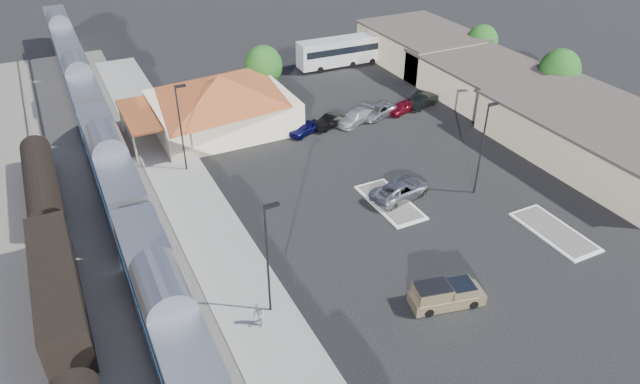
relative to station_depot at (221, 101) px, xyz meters
name	(u,v)px	position (x,y,z in m)	size (l,w,h in m)	color
ground	(363,226)	(4.56, -24.00, -3.13)	(280.00, 280.00, 0.00)	black
railbed	(94,241)	(-16.44, -16.00, -3.07)	(16.00, 100.00, 0.12)	#4C4944
platform	(207,225)	(-7.44, -18.00, -3.04)	(5.50, 92.00, 0.18)	gray
passenger_train	(112,170)	(-13.44, -9.85, -0.26)	(3.00, 104.00, 5.55)	silver
freight_cars	(58,291)	(-19.44, -23.56, -1.21)	(2.80, 46.00, 4.00)	black
station_depot	(221,101)	(0.00, 0.00, 0.00)	(18.35, 12.24, 6.20)	beige
buildings_east	(505,88)	(32.56, -9.72, -0.86)	(14.40, 51.40, 4.80)	#C6B28C
traffic_island_south	(390,202)	(8.56, -22.00, -3.03)	(3.30, 7.50, 0.21)	silver
traffic_island_north	(554,231)	(18.56, -32.00, -3.03)	(3.30, 7.50, 0.21)	silver
lamp_plat_s	(268,251)	(-6.34, -30.00, 2.21)	(1.08, 0.25, 9.00)	black
lamp_plat_n	(181,122)	(-6.34, -8.00, 2.21)	(1.08, 0.25, 9.00)	black
lamp_lot	(483,142)	(16.66, -24.00, 2.21)	(1.08, 0.25, 9.00)	black
tree_east_b	(559,71)	(38.56, -12.00, 1.09)	(4.94, 4.94, 6.96)	#382314
tree_east_c	(482,42)	(38.56, 2.00, 0.63)	(4.41, 4.41, 6.21)	#382314
tree_depot	(264,66)	(7.56, 6.00, 0.89)	(4.71, 4.71, 6.63)	#382314
pickup_truck	(447,295)	(5.10, -34.87, -2.27)	(5.57, 3.04, 1.82)	tan
suv	(400,190)	(9.89, -21.60, -2.29)	(2.79, 6.05, 1.68)	#999AA0
coach_bus	(341,50)	(21.36, 11.38, -0.79)	(12.76, 3.19, 4.06)	silver
person_b	(259,315)	(-7.69, -31.05, -2.02)	(0.91, 0.71, 1.86)	white
parked_car_a	(305,128)	(7.58, -5.90, -2.43)	(1.66, 4.12, 1.40)	#0D0E44
parked_car_b	(329,122)	(10.78, -5.60, -2.41)	(1.52, 4.36, 1.44)	black
parked_car_c	(355,117)	(13.98, -5.90, -2.37)	(2.13, 5.23, 1.52)	silver
parked_car_d	(378,111)	(17.18, -5.60, -2.42)	(2.35, 5.10, 1.42)	gray
parked_car_e	(402,107)	(20.38, -5.90, -2.43)	(1.65, 4.09, 1.39)	maroon
parked_car_f	(422,101)	(23.58, -5.60, -2.38)	(1.58, 4.54, 1.50)	black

